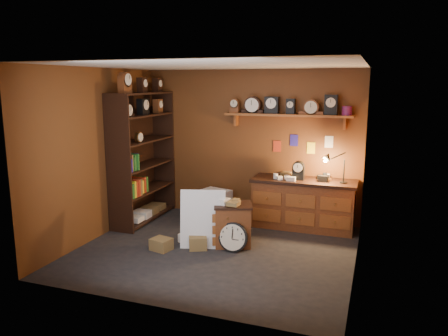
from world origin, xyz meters
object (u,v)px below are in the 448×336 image
at_px(workbench, 303,201).
at_px(low_cabinet, 233,222).
at_px(shelving_unit, 141,152).
at_px(big_round_clock, 233,237).

height_order(workbench, low_cabinet, workbench).
relative_size(shelving_unit, workbench, 1.47).
relative_size(low_cabinet, big_round_clock, 1.66).
relative_size(shelving_unit, low_cabinet, 3.48).
height_order(low_cabinet, big_round_clock, low_cabinet).
distance_m(shelving_unit, low_cabinet, 2.26).
bearing_deg(workbench, low_cabinet, -126.74).
bearing_deg(shelving_unit, big_round_clock, -24.58).
bearing_deg(big_round_clock, workbench, 61.00).
distance_m(workbench, big_round_clock, 1.66).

